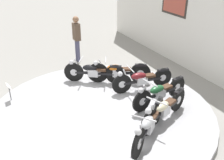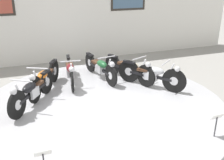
{
  "view_description": "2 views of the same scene",
  "coord_description": "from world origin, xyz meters",
  "px_view_note": "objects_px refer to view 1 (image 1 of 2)",
  "views": [
    {
      "loc": [
        5.46,
        -2.4,
        4.01
      ],
      "look_at": [
        -0.03,
        0.33,
        0.95
      ],
      "focal_mm": 42.0,
      "sensor_mm": 36.0,
      "label": 1
    },
    {
      "loc": [
        -1.72,
        -5.47,
        3.05
      ],
      "look_at": [
        0.28,
        0.04,
        0.7
      ],
      "focal_mm": 42.0,
      "sensor_mm": 36.0,
      "label": 2
    }
  ],
  "objects_px": {
    "motorcycle_maroon": "(141,79)",
    "motorcycle_cream": "(164,109)",
    "motorcycle_green": "(159,92)",
    "motorcycle_orange": "(118,71)",
    "motorcycle_black": "(93,71)",
    "info_placard_front_left": "(9,88)",
    "motorcycle_silver": "(149,124)",
    "visitor_standing": "(77,36)"
  },
  "relations": [
    {
      "from": "motorcycle_black",
      "to": "visitor_standing",
      "type": "bearing_deg",
      "value": 172.6
    },
    {
      "from": "motorcycle_black",
      "to": "motorcycle_maroon",
      "type": "bearing_deg",
      "value": 44.22
    },
    {
      "from": "motorcycle_black",
      "to": "motorcycle_green",
      "type": "bearing_deg",
      "value": 28.38
    },
    {
      "from": "motorcycle_green",
      "to": "info_placard_front_left",
      "type": "distance_m",
      "value": 4.18
    },
    {
      "from": "motorcycle_black",
      "to": "motorcycle_silver",
      "type": "height_order",
      "value": "motorcycle_silver"
    },
    {
      "from": "motorcycle_green",
      "to": "motorcycle_cream",
      "type": "bearing_deg",
      "value": -28.43
    },
    {
      "from": "motorcycle_black",
      "to": "motorcycle_cream",
      "type": "relative_size",
      "value": 0.91
    },
    {
      "from": "motorcycle_maroon",
      "to": "motorcycle_green",
      "type": "relative_size",
      "value": 1.0
    },
    {
      "from": "motorcycle_cream",
      "to": "info_placard_front_left",
      "type": "xyz_separation_m",
      "value": [
        -2.81,
        -3.23,
        -0.01
      ]
    },
    {
      "from": "motorcycle_silver",
      "to": "visitor_standing",
      "type": "height_order",
      "value": "visitor_standing"
    },
    {
      "from": "motorcycle_cream",
      "to": "motorcycle_orange",
      "type": "bearing_deg",
      "value": 179.92
    },
    {
      "from": "motorcycle_cream",
      "to": "visitor_standing",
      "type": "bearing_deg",
      "value": -175.66
    },
    {
      "from": "motorcycle_maroon",
      "to": "info_placard_front_left",
      "type": "distance_m",
      "value": 3.82
    },
    {
      "from": "motorcycle_maroon",
      "to": "motorcycle_black",
      "type": "bearing_deg",
      "value": -135.78
    },
    {
      "from": "motorcycle_black",
      "to": "motorcycle_cream",
      "type": "distance_m",
      "value": 2.87
    },
    {
      "from": "motorcycle_black",
      "to": "motorcycle_cream",
      "type": "bearing_deg",
      "value": 13.87
    },
    {
      "from": "motorcycle_black",
      "to": "motorcycle_orange",
      "type": "height_order",
      "value": "motorcycle_orange"
    },
    {
      "from": "motorcycle_green",
      "to": "motorcycle_silver",
      "type": "bearing_deg",
      "value": -44.18
    },
    {
      "from": "info_placard_front_left",
      "to": "visitor_standing",
      "type": "distance_m",
      "value": 3.69
    },
    {
      "from": "visitor_standing",
      "to": "motorcycle_green",
      "type": "bearing_deg",
      "value": 10.39
    },
    {
      "from": "visitor_standing",
      "to": "motorcycle_silver",
      "type": "bearing_deg",
      "value": -3.12
    },
    {
      "from": "motorcycle_maroon",
      "to": "motorcycle_cream",
      "type": "relative_size",
      "value": 1.05
    },
    {
      "from": "motorcycle_maroon",
      "to": "motorcycle_cream",
      "type": "xyz_separation_m",
      "value": [
        1.66,
        -0.41,
        0.01
      ]
    },
    {
      "from": "motorcycle_black",
      "to": "visitor_standing",
      "type": "relative_size",
      "value": 0.94
    },
    {
      "from": "motorcycle_orange",
      "to": "visitor_standing",
      "type": "xyz_separation_m",
      "value": [
        -2.68,
        -0.39,
        0.47
      ]
    },
    {
      "from": "motorcycle_silver",
      "to": "info_placard_front_left",
      "type": "relative_size",
      "value": 3.17
    },
    {
      "from": "motorcycle_orange",
      "to": "motorcycle_maroon",
      "type": "relative_size",
      "value": 0.93
    },
    {
      "from": "motorcycle_orange",
      "to": "motorcycle_cream",
      "type": "xyz_separation_m",
      "value": [
        2.42,
        -0.0,
        -0.01
      ]
    },
    {
      "from": "motorcycle_maroon",
      "to": "motorcycle_silver",
      "type": "distance_m",
      "value": 2.31
    },
    {
      "from": "motorcycle_maroon",
      "to": "motorcycle_green",
      "type": "height_order",
      "value": "motorcycle_green"
    },
    {
      "from": "visitor_standing",
      "to": "motorcycle_black",
      "type": "bearing_deg",
      "value": -7.4
    },
    {
      "from": "visitor_standing",
      "to": "info_placard_front_left",
      "type": "bearing_deg",
      "value": -51.13
    },
    {
      "from": "motorcycle_maroon",
      "to": "visitor_standing",
      "type": "distance_m",
      "value": 3.56
    },
    {
      "from": "motorcycle_black",
      "to": "info_placard_front_left",
      "type": "relative_size",
      "value": 3.28
    },
    {
      "from": "motorcycle_orange",
      "to": "visitor_standing",
      "type": "distance_m",
      "value": 2.75
    },
    {
      "from": "motorcycle_cream",
      "to": "motorcycle_silver",
      "type": "xyz_separation_m",
      "value": [
        0.37,
        -0.69,
        0.01
      ]
    },
    {
      "from": "motorcycle_maroon",
      "to": "motorcycle_silver",
      "type": "bearing_deg",
      "value": -28.31
    },
    {
      "from": "motorcycle_black",
      "to": "motorcycle_green",
      "type": "height_order",
      "value": "motorcycle_black"
    },
    {
      "from": "motorcycle_green",
      "to": "motorcycle_cream",
      "type": "xyz_separation_m",
      "value": [
        0.76,
        -0.41,
        0.01
      ]
    },
    {
      "from": "motorcycle_orange",
      "to": "motorcycle_silver",
      "type": "xyz_separation_m",
      "value": [
        2.79,
        -0.69,
        -0.0
      ]
    },
    {
      "from": "motorcycle_black",
      "to": "motorcycle_green",
      "type": "distance_m",
      "value": 2.31
    },
    {
      "from": "motorcycle_black",
      "to": "info_placard_front_left",
      "type": "xyz_separation_m",
      "value": [
        -0.02,
        -2.55,
        -0.02
      ]
    }
  ]
}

